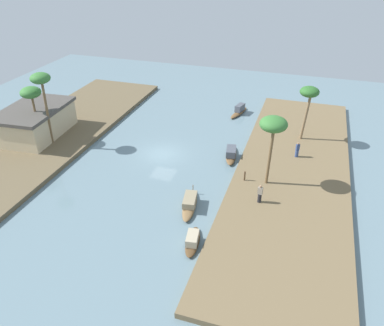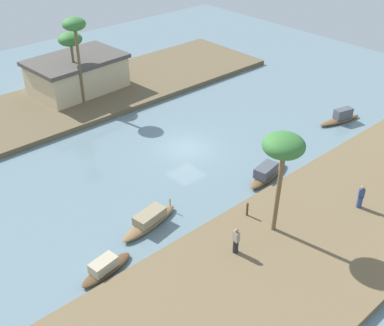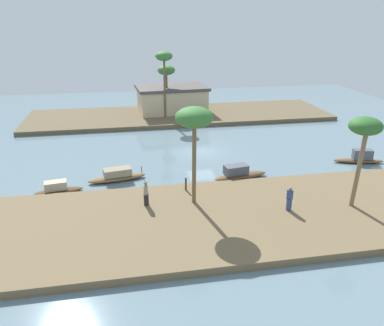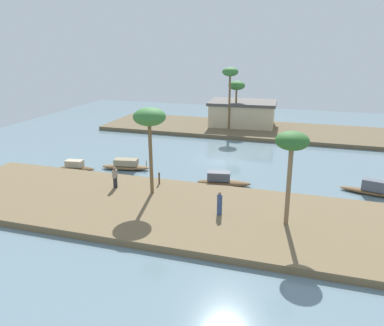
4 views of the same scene
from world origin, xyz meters
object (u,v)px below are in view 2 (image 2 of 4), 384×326
Objects in this scene: person_by_mooring at (360,198)px; mooring_post at (247,209)px; sampan_downstream_large at (267,173)px; riverside_building at (77,74)px; palm_tree_left_near at (283,148)px; sampan_with_tall_canopy at (341,117)px; palm_tree_right_tall at (75,28)px; sampan_upstream_small at (105,268)px; sampan_foreground at (150,220)px; palm_tree_right_short at (70,41)px; person_on_near_bank at (236,242)px.

mooring_post is at bearing -166.37° from person_by_mooring.
mooring_post is (-4.73, -2.34, 0.50)m from sampan_downstream_large.
palm_tree_left_near is at bearing -98.41° from riverside_building.
palm_tree_right_tall reaches higher than sampan_with_tall_canopy.
mooring_post is 0.14× the size of palm_tree_left_near.
sampan_upstream_small is 0.38× the size of riverside_building.
sampan_foreground is 0.78× the size of palm_tree_right_short.
mooring_post is (9.26, -2.13, 0.58)m from sampan_upstream_small.
palm_tree_right_short is (-14.85, 19.75, 5.31)m from sampan_with_tall_canopy.
riverside_building is (5.30, 26.43, 0.88)m from person_on_near_bank.
riverside_building is at bearing 67.56° from palm_tree_right_tall.
sampan_foreground is (-21.33, -0.12, -0.04)m from sampan_with_tall_canopy.
sampan_with_tall_canopy is 0.68× the size of palm_tree_left_near.
sampan_with_tall_canopy is 18.21m from palm_tree_left_near.
sampan_upstream_small is at bearing -117.95° from palm_tree_right_tall.
person_on_near_bank is 0.26× the size of palm_tree_left_near.
palm_tree_right_short is at bearing 0.05° from person_on_near_bank.
riverside_building reaches higher than person_on_near_bank.
sampan_downstream_large is at bearing -7.73° from sampan_upstream_small.
riverside_building is at bearing 85.52° from palm_tree_left_near.
palm_tree_right_tall is at bearing 0.33° from person_on_near_bank.
palm_tree_left_near is at bearing -145.70° from sampan_with_tall_canopy.
palm_tree_right_short is (10.83, 21.52, 5.39)m from sampan_upstream_small.
sampan_downstream_large is 9.74m from sampan_foreground.
sampan_downstream_large is 0.98× the size of sampan_foreground.
sampan_downstream_large is 20.83m from palm_tree_right_tall.
person_on_near_bank is 9.39m from person_by_mooring.
palm_tree_left_near is (-4.51, -4.39, 5.80)m from sampan_downstream_large.
sampan_downstream_large is at bearing -81.57° from palm_tree_right_short.
person_on_near_bank is 24.64m from palm_tree_right_tall.
sampan_downstream_large is 0.77× the size of palm_tree_right_short.
sampan_with_tall_canopy is 25.27m from palm_tree_right_short.
palm_tree_right_short reaches higher than riverside_building.
person_on_near_bank is at bearing -41.12° from sampan_upstream_small.
sampan_downstream_large is 8.56m from palm_tree_left_near.
palm_tree_right_tall is 6.18m from riverside_building.
palm_tree_left_near reaches higher than person_by_mooring.
person_by_mooring reaches higher than sampan_with_tall_canopy.
sampan_foreground is at bearing 131.33° from palm_tree_left_near.
person_on_near_bank is at bearing -149.32° from sampan_with_tall_canopy.
sampan_upstream_small is at bearing -169.01° from sampan_foreground.
person_by_mooring is 7.43m from mooring_post.
mooring_post is at bearing -92.88° from palm_tree_right_tall.
sampan_downstream_large is 1.04× the size of sampan_with_tall_canopy.
sampan_with_tall_canopy reaches higher than sampan_downstream_large.
sampan_with_tall_canopy is 20.27m from person_on_near_bank.
sampan_downstream_large is at bearing 44.22° from palm_tree_left_near.
sampan_downstream_large reaches higher than sampan_foreground.
sampan_downstream_large is at bearing 26.31° from mooring_post.
person_by_mooring is 0.18× the size of riverside_building.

